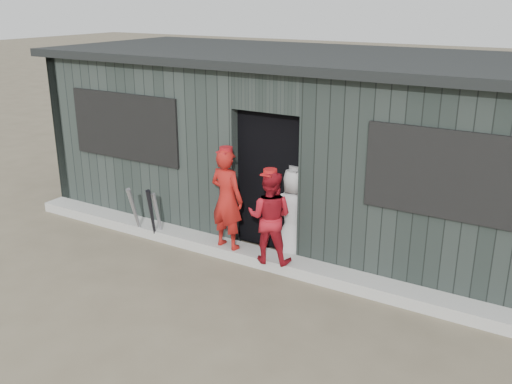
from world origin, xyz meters
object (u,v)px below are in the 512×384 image
Objects in this scene: bat_left at (158,216)px; dugout at (314,143)px; bat_mid at (135,212)px; bat_right at (152,216)px; player_grey_back at (294,214)px; player_red_left at (227,199)px; player_red_right at (270,217)px.

dugout is (1.61, 1.79, 0.92)m from bat_left.
bat_mid reaches higher than bat_left.
bat_right is 0.65× the size of player_grey_back.
player_grey_back is at bearing 13.03° from bat_left.
bat_right is 1.27m from player_red_left.
dugout is at bearing -95.30° from player_red_right.
player_grey_back is 1.52m from dugout.
dugout is at bearing -102.72° from player_grey_back.
player_red_left is at bearing 2.17° from bat_left.
dugout reaches higher than player_red_right.
dugout is (-0.28, 1.83, 0.53)m from player_red_right.
player_grey_back is at bearing -74.39° from dugout.
dugout is (1.61, 1.91, 0.87)m from bat_right.
bat_right is at bearing -11.53° from player_red_right.
player_red_right is 0.52m from player_grey_back.
dugout is (0.43, 1.74, 0.45)m from player_red_left.
bat_mid is 0.10× the size of dugout.
bat_left is 0.57× the size of player_grey_back.
player_grey_back reaches higher than bat_mid.
bat_right is (0.32, 0.00, 0.01)m from bat_mid.
dugout is (-0.37, 1.33, 0.64)m from player_grey_back.
bat_left is 0.61× the size of player_red_right.
bat_mid is at bearing 12.89° from player_red_left.
bat_left is 2.58m from dugout.
bat_mid is 2.86m from dugout.
dugout reaches higher than player_red_left.
dugout is at bearing 49.83° from bat_right.
bat_left is 0.35m from bat_mid.
player_red_left is 1.85m from dugout.
player_grey_back is 0.16× the size of dugout.
bat_mid is 0.60× the size of player_red_left.
bat_left is 0.13m from bat_right.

